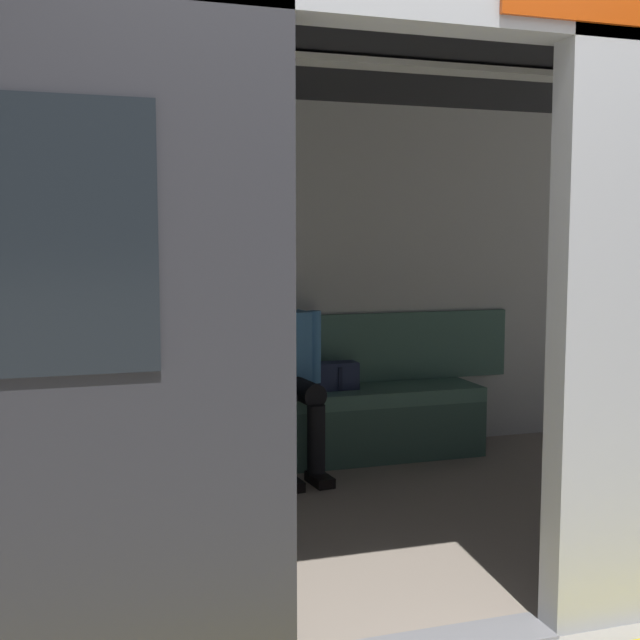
% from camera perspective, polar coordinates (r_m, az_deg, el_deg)
% --- Properties ---
extents(train_car, '(6.40, 2.75, 2.36)m').
position_cam_1_polar(train_car, '(3.76, -1.08, 8.36)').
color(train_car, '#ADAFB5').
rests_on(train_car, ground_plane).
extents(bench_seat, '(2.80, 0.44, 0.45)m').
position_cam_1_polar(bench_seat, '(4.88, -3.87, -6.56)').
color(bench_seat, '#4C7566').
rests_on(bench_seat, ground_plane).
extents(person_seated, '(0.55, 0.70, 1.18)m').
position_cam_1_polar(person_seated, '(4.80, -2.74, -2.82)').
color(person_seated, '#4C8CC6').
rests_on(person_seated, ground_plane).
extents(handbag, '(0.26, 0.15, 0.17)m').
position_cam_1_polar(handbag, '(5.05, 1.16, -3.95)').
color(handbag, '#262D4C').
rests_on(handbag, bench_seat).
extents(book, '(0.21, 0.25, 0.03)m').
position_cam_1_polar(book, '(4.87, -7.10, -5.20)').
color(book, '#26598C').
rests_on(book, bench_seat).
extents(grab_pole_door, '(0.04, 0.04, 2.22)m').
position_cam_1_polar(grab_pole_door, '(3.00, -3.68, 0.52)').
color(grab_pole_door, silver).
rests_on(grab_pole_door, ground_plane).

